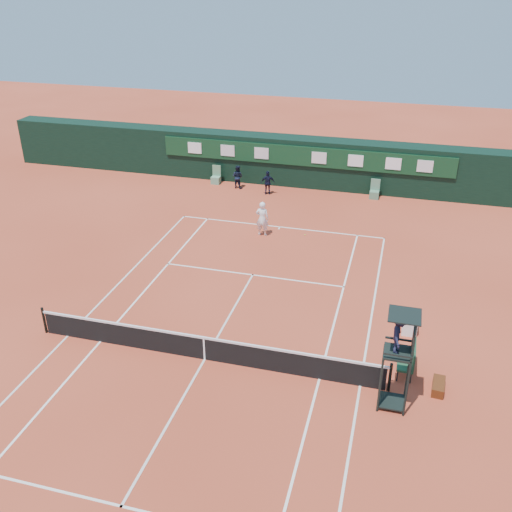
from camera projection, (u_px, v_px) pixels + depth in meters
The scene contains 14 objects.
ground at pixel (205, 359), 20.25m from camera, with size 90.00×90.00×0.00m, color #C64A2E.
court_lines at pixel (205, 359), 20.25m from camera, with size 11.05×23.85×0.01m.
tennis_net at pixel (204, 348), 20.02m from camera, with size 12.90×0.10×1.10m.
back_wall at pixel (305, 162), 35.66m from camera, with size 40.00×1.65×3.00m.
linesman_chair_left at pixel (216, 179), 36.41m from camera, with size 0.55×0.50×1.15m.
linesman_chair_right at pixel (374, 193), 34.08m from camera, with size 0.55×0.50×1.15m.
umpire_chair at pixel (399, 341), 17.04m from camera, with size 0.96×0.95×3.42m.
player_bench at pixel (409, 358), 19.33m from camera, with size 0.56×1.20×1.10m.
tennis_bag at pixel (438, 386), 18.70m from camera, with size 0.39×0.88×0.33m, color black.
cooler at pixel (410, 326), 21.56m from camera, with size 0.57×0.57×0.65m.
tennis_ball at pixel (305, 235), 29.50m from camera, with size 0.07×0.07×0.07m, color #C5E435.
player at pixel (262, 219), 29.13m from camera, with size 0.67×0.44×1.85m, color white.
ball_kid_left at pixel (238, 177), 35.49m from camera, with size 0.71×0.55×1.45m, color black.
ball_kid_right at pixel (268, 183), 34.50m from camera, with size 0.85×0.36×1.46m, color black.
Camera 1 is at (6.03, -15.30, 12.51)m, focal length 40.00 mm.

